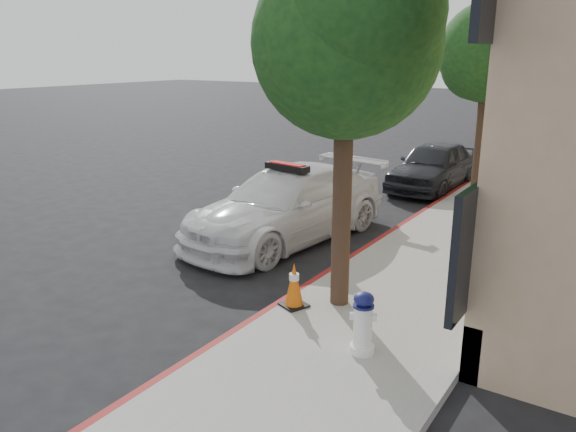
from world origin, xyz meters
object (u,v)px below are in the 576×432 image
at_px(police_car, 287,205).
at_px(fire_hydrant, 363,323).
at_px(parked_car_mid, 433,165).
at_px(parked_car_far, 514,129).
at_px(traffic_cone, 294,285).

distance_m(police_car, fire_hydrant, 5.49).
relative_size(parked_car_mid, parked_car_far, 1.06).
relative_size(parked_car_far, fire_hydrant, 4.60).
relative_size(police_car, fire_hydrant, 6.52).
relative_size(police_car, parked_car_mid, 1.33).
xyz_separation_m(police_car, parked_car_mid, (1.09, 6.66, -0.07)).
xyz_separation_m(parked_car_far, fire_hydrant, (2.73, -21.90, -0.09)).
bearing_deg(parked_car_far, parked_car_mid, -83.47).
distance_m(parked_car_mid, traffic_cone, 9.93).
bearing_deg(police_car, parked_car_far, 94.13).
bearing_deg(police_car, parked_car_mid, 88.29).
bearing_deg(parked_car_far, traffic_cone, -80.36).
height_order(parked_car_mid, traffic_cone, parked_car_mid).
bearing_deg(parked_car_mid, police_car, -98.06).
xyz_separation_m(parked_car_mid, parked_car_far, (0.00, 11.31, -0.07)).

